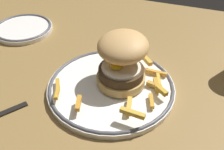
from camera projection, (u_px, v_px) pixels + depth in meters
The scene contains 5 objects.
ground_plane at pixel (111, 96), 61.01cm from camera, with size 148.13×97.93×4.00cm, color olive.
dinner_plate at pixel (112, 89), 58.77cm from camera, with size 27.56×27.56×1.60cm.
burger at pixel (122, 59), 56.68cm from camera, with size 12.06×13.10×11.00cm.
fries_pile at pixel (132, 89), 56.17cm from camera, with size 24.02×21.71×2.72cm.
side_plate at pixel (23, 28), 79.46cm from camera, with size 16.75×16.75×1.60cm.
Camera 1 is at (15.28, -41.94, 39.87)cm, focal length 43.76 mm.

